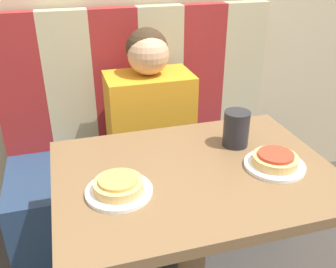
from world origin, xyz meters
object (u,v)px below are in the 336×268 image
Objects in this scene: person at (149,102)px; pizza_left at (119,185)px; plate_right at (274,165)px; plate_left at (119,191)px; drinking_cup at (236,129)px; pizza_right at (275,159)px.

pizza_left is (-0.25, -0.66, 0.04)m from person.
person reaches higher than plate_right.
plate_left is 0.50m from plate_right.
pizza_left is 1.13× the size of drinking_cup.
person is at bearing 110.65° from pizza_right.
plate_left is at bearing 90.00° from pizza_left.
plate_right is at bearing -69.35° from person.
plate_right is 1.34× the size of pizza_left.
plate_left is 1.34× the size of pizza_right.
plate_left is at bearing 180.00° from pizza_right.
plate_left is 0.02m from pizza_left.
person is 4.28× the size of pizza_right.
pizza_right is (0.25, -0.66, 0.04)m from person.
person is 0.53m from drinking_cup.
drinking_cup is at bearing 108.44° from pizza_right.
person is 3.19× the size of plate_right.
plate_right is at bearing 0.00° from plate_left.
pizza_right is (0.50, 0.00, 0.00)m from pizza_left.
drinking_cup reaches higher than plate_left.
drinking_cup is (0.19, -0.49, 0.07)m from person.
plate_right is at bearing 90.00° from pizza_right.
plate_left is 1.00× the size of plate_right.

